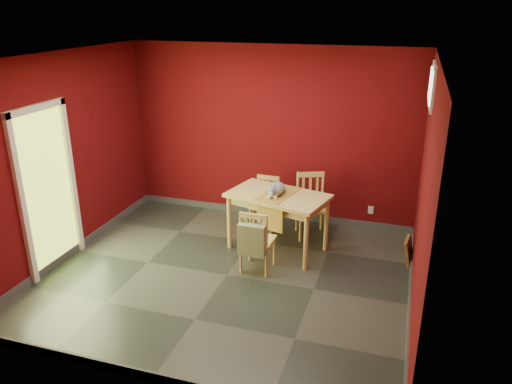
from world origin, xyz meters
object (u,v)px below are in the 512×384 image
(cat, at_px, (276,187))
(picture_frame, at_px, (408,251))
(dining_table, at_px, (278,201))
(chair_far_right, at_px, (311,205))
(chair_far_left, at_px, (265,203))
(chair_near, at_px, (257,240))
(tote_bag, at_px, (251,240))

(cat, bearing_deg, picture_frame, 13.51)
(cat, height_order, picture_frame, cat)
(dining_table, bearing_deg, cat, -131.80)
(chair_far_right, bearing_deg, chair_far_left, 179.66)
(chair_near, bearing_deg, chair_far_right, 70.57)
(tote_bag, bearing_deg, chair_far_right, 73.04)
(chair_far_left, height_order, tote_bag, chair_far_left)
(chair_far_right, xyz_separation_m, picture_frame, (1.42, -0.47, -0.31))
(chair_far_left, xyz_separation_m, picture_frame, (2.12, -0.47, -0.24))
(dining_table, distance_m, cat, 0.22)
(chair_far_left, distance_m, picture_frame, 2.19)
(chair_far_left, xyz_separation_m, tote_bag, (0.26, -1.47, 0.11))
(dining_table, bearing_deg, chair_far_right, 60.06)
(dining_table, height_order, chair_far_left, dining_table)
(tote_bag, relative_size, cat, 1.03)
(chair_near, relative_size, tote_bag, 1.79)
(chair_far_left, relative_size, picture_frame, 2.29)
(dining_table, xyz_separation_m, cat, (-0.02, -0.02, 0.22))
(dining_table, relative_size, chair_far_right, 1.57)
(chair_near, bearing_deg, tote_bag, -91.02)
(chair_far_right, height_order, picture_frame, chair_far_right)
(tote_bag, bearing_deg, chair_far_left, 99.84)
(dining_table, relative_size, picture_frame, 4.11)
(chair_far_right, xyz_separation_m, cat, (-0.37, -0.63, 0.46))
(chair_far_right, distance_m, tote_bag, 1.54)
(dining_table, distance_m, picture_frame, 1.86)
(chair_far_right, distance_m, cat, 0.86)
(chair_far_right, distance_m, chair_near, 1.34)
(chair_far_right, bearing_deg, picture_frame, -18.17)
(chair_far_left, relative_size, chair_far_right, 0.87)
(chair_far_left, xyz_separation_m, cat, (0.33, -0.63, 0.52))
(dining_table, bearing_deg, chair_near, -98.36)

